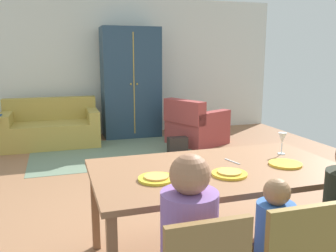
{
  "coord_description": "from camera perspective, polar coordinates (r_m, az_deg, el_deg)",
  "views": [
    {
      "loc": [
        -1.11,
        -3.5,
        1.59
      ],
      "look_at": [
        0.01,
        0.04,
        0.85
      ],
      "focal_mm": 38.33,
      "sensor_mm": 36.0,
      "label": 1
    }
  ],
  "objects": [
    {
      "name": "fork",
      "position": [
        2.58,
        2.79,
        -7.46
      ],
      "size": [
        0.02,
        0.15,
        0.01
      ],
      "primitive_type": "cube",
      "rotation": [
        0.0,
        0.0,
        0.0
      ],
      "color": "silver",
      "rests_on": "dining_table"
    },
    {
      "name": "plate_near_woman",
      "position": [
        2.9,
        18.15,
        -5.77
      ],
      "size": [
        0.25,
        0.25,
        0.02
      ],
      "primitive_type": "cylinder",
      "color": "yellow",
      "rests_on": "dining_table"
    },
    {
      "name": "back_wall",
      "position": [
        7.35,
        -8.98,
        9.29
      ],
      "size": [
        6.94,
        0.1,
        2.7
      ],
      "primitive_type": "cube",
      "color": "silver",
      "rests_on": "ground_plane"
    },
    {
      "name": "plate_near_man",
      "position": [
        2.45,
        -1.85,
        -8.37
      ],
      "size": [
        0.25,
        0.25,
        0.02
      ],
      "primitive_type": "cylinder",
      "color": "yellow",
      "rests_on": "dining_table"
    },
    {
      "name": "knife",
      "position": [
        2.89,
        10.19,
        -5.57
      ],
      "size": [
        0.06,
        0.17,
        0.01
      ],
      "primitive_type": "cube",
      "rotation": [
        0.0,
        0.0,
        0.25
      ],
      "color": "silver",
      "rests_on": "dining_table"
    },
    {
      "name": "pizza_near_man",
      "position": [
        2.44,
        -1.85,
        -8.04
      ],
      "size": [
        0.17,
        0.17,
        0.01
      ],
      "primitive_type": "cylinder",
      "color": "#E39C4B",
      "rests_on": "plate_near_man"
    },
    {
      "name": "plate_near_child",
      "position": [
        2.57,
        9.74,
        -7.52
      ],
      "size": [
        0.25,
        0.25,
        0.02
      ],
      "primitive_type": "cylinder",
      "color": "yellow",
      "rests_on": "dining_table"
    },
    {
      "name": "pizza_near_child",
      "position": [
        2.57,
        9.75,
        -7.2
      ],
      "size": [
        0.17,
        0.17,
        0.01
      ],
      "primitive_type": "cylinder",
      "color": "gold",
      "rests_on": "plate_near_child"
    },
    {
      "name": "ground_plane",
      "position": [
        4.5,
        -2.14,
        -9.57
      ],
      "size": [
        6.94,
        6.31,
        0.02
      ],
      "primitive_type": "cube",
      "color": "#966746"
    },
    {
      "name": "armoire",
      "position": [
        7.04,
        -5.92,
        6.84
      ],
      "size": [
        1.1,
        0.59,
        2.1
      ],
      "color": "#253D53",
      "rests_on": "ground_plane"
    },
    {
      "name": "armchair",
      "position": [
        6.47,
        4.35,
        -0.06
      ],
      "size": [
        1.14,
        1.13,
        0.82
      ],
      "color": "#9E3D3B",
      "rests_on": "ground_plane"
    },
    {
      "name": "dining_table",
      "position": [
        2.75,
        7.96,
        -7.84
      ],
      "size": [
        1.88,
        1.04,
        0.76
      ],
      "color": "#936241",
      "rests_on": "ground_plane"
    },
    {
      "name": "couch",
      "position": [
        6.69,
        -18.04,
        -0.34
      ],
      "size": [
        1.62,
        0.86,
        0.82
      ],
      "color": "#B09843",
      "rests_on": "ground_plane"
    },
    {
      "name": "area_rug",
      "position": [
        5.99,
        -8.79,
        -4.21
      ],
      "size": [
        2.6,
        1.8,
        0.01
      ],
      "primitive_type": "cube",
      "color": "slate",
      "rests_on": "ground_plane"
    },
    {
      "name": "wine_glass",
      "position": [
        3.18,
        17.71,
        -1.95
      ],
      "size": [
        0.07,
        0.07,
        0.19
      ],
      "color": "silver",
      "rests_on": "dining_table"
    },
    {
      "name": "handbag",
      "position": [
        5.91,
        1.53,
        -3.02
      ],
      "size": [
        0.32,
        0.16,
        0.26
      ],
      "primitive_type": "cube",
      "color": "#2E2521",
      "rests_on": "ground_plane"
    }
  ]
}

